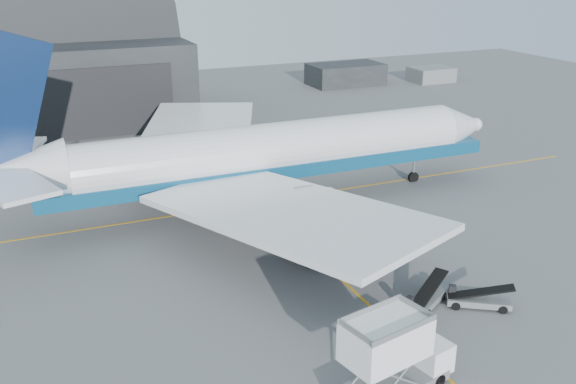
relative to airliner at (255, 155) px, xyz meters
name	(u,v)px	position (x,y,z in m)	size (l,w,h in m)	color
ground	(354,291)	(0.56, -19.16, -5.39)	(200.00, 200.00, 0.00)	#565659
taxi_lines	(287,229)	(0.56, -6.50, -5.38)	(80.00, 42.12, 0.02)	orange
hangar	(4,59)	(-21.44, 45.78, 4.15)	(50.00, 28.30, 28.00)	black
distant_bldg_a	(345,85)	(38.56, 52.84, -5.39)	(14.00, 8.00, 4.00)	black
distant_bldg_b	(430,82)	(55.56, 48.84, -5.39)	(8.00, 6.00, 2.80)	slate
airliner	(255,155)	(0.00, 0.00, 0.00)	(54.88, 53.22, 19.26)	white
catering_truck	(393,356)	(-3.34, -30.55, -2.86)	(7.66, 4.12, 4.99)	slate
pushback_tug	(335,252)	(1.58, -14.06, -4.59)	(5.04, 3.58, 2.12)	black
belt_loader_a	(427,298)	(4.43, -23.00, -4.82)	(4.70, 3.68, 1.85)	slate
belt_loader_b	(478,299)	(7.63, -24.67, -4.83)	(4.58, 3.67, 1.81)	slate
traffic_cone	(318,244)	(1.42, -11.21, -5.11)	(0.40, 0.40, 0.58)	#FF3908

